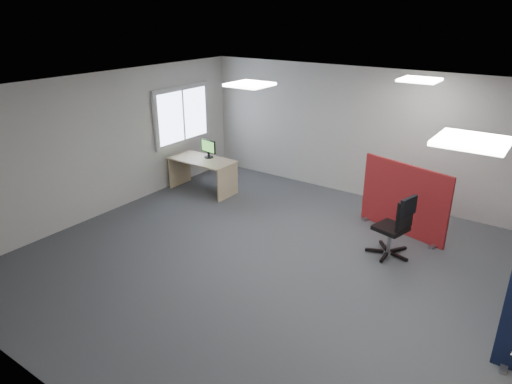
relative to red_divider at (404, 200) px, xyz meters
The scene contains 11 objects.
floor 2.41m from the red_divider, 104.06° to the right, with size 9.00×9.00×0.00m, color #56595E.
ceiling 3.11m from the red_divider, 104.06° to the right, with size 9.00×7.00×0.02m, color white.
wall_back 1.54m from the red_divider, 114.44° to the left, with size 9.00×0.02×2.70m, color silver.
wall_front 5.83m from the red_divider, 95.61° to the right, with size 9.00×0.02×2.70m, color silver.
wall_left 5.59m from the red_divider, 155.99° to the right, with size 0.02×7.00×2.70m, color silver.
window 5.09m from the red_divider, behind, with size 0.06×1.70×1.30m.
ceiling_lights 2.59m from the red_divider, 98.30° to the right, with size 4.10×4.10×0.04m.
red_divider is the anchor object (origin of this frame).
second_desk 4.27m from the red_divider, behind, with size 1.45×0.72×0.73m.
monitor_second 4.24m from the red_divider, behind, with size 0.44×0.20×0.40m.
office_chair 0.96m from the red_divider, 77.08° to the right, with size 0.71×0.69×1.07m.
Camera 1 is at (2.68, -5.29, 3.76)m, focal length 32.00 mm.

